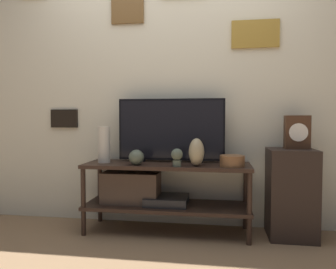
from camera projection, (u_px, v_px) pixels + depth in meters
name	position (u px, v px, depth m)	size (l,w,h in m)	color
ground_plane	(162.00, 243.00, 2.56)	(12.00, 12.00, 0.00)	#846647
wall_back	(171.00, 77.00, 3.02)	(6.40, 0.08, 2.70)	beige
media_console	(152.00, 188.00, 2.82)	(1.41, 0.44, 0.59)	black
television	(171.00, 130.00, 2.87)	(0.94, 0.05, 0.56)	black
vase_urn_stoneware	(196.00, 152.00, 2.64)	(0.13, 0.14, 0.22)	tan
vase_round_glass	(136.00, 157.00, 2.71)	(0.13, 0.13, 0.13)	#4C5647
vase_tall_ceramic	(104.00, 144.00, 2.85)	(0.11, 0.11, 0.32)	beige
vase_wide_bowl	(232.00, 161.00, 2.62)	(0.20, 0.20, 0.09)	brown
decorative_bust	(177.00, 156.00, 2.62)	(0.09, 0.09, 0.14)	#4C5647
side_table	(291.00, 193.00, 2.68)	(0.37, 0.37, 0.73)	black
mantel_clock	(297.00, 132.00, 2.69)	(0.20, 0.11, 0.27)	#422819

